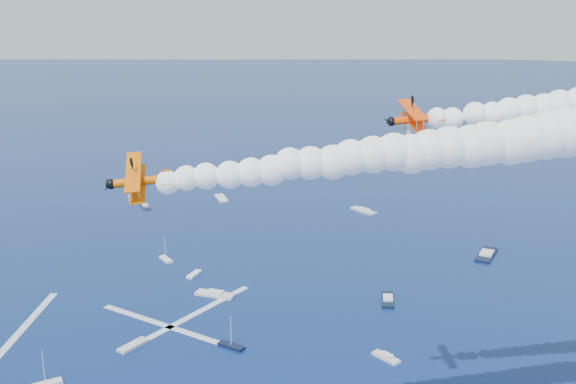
% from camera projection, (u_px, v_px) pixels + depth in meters
% --- Properties ---
extents(biplane_lead, '(11.16, 12.42, 7.51)m').
position_uv_depth(biplane_lead, '(416.00, 119.00, 94.77)').
color(biplane_lead, '#FF4405').
extents(biplane_trail, '(11.37, 12.60, 8.51)m').
position_uv_depth(biplane_trail, '(140.00, 181.00, 81.85)').
color(biplane_trail, '#E56004').
extents(smoke_trail_trail, '(69.31, 56.58, 12.18)m').
position_uv_depth(smoke_trail_trail, '(402.00, 153.00, 85.70)').
color(smoke_trail_trail, white).
extents(spectator_boats, '(222.51, 159.63, 0.70)m').
position_uv_depth(spectator_boats, '(364.00, 300.00, 180.13)').
color(spectator_boats, silver).
rests_on(spectator_boats, ground).
extents(boat_wakes, '(55.98, 57.26, 0.04)m').
position_uv_depth(boat_wakes, '(130.00, 320.00, 169.26)').
color(boat_wakes, white).
rests_on(boat_wakes, ground).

